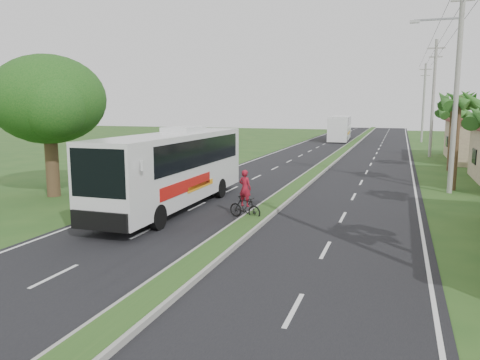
% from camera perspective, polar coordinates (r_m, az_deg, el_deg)
% --- Properties ---
extents(ground, '(180.00, 180.00, 0.00)m').
position_cam_1_polar(ground, '(12.82, -9.34, -13.34)').
color(ground, '#254B1B').
rests_on(ground, ground).
extents(road_asphalt, '(14.00, 160.00, 0.02)m').
position_cam_1_polar(road_asphalt, '(31.31, 8.16, 0.01)').
color(road_asphalt, black).
rests_on(road_asphalt, ground).
extents(median_strip, '(1.20, 160.00, 0.18)m').
position_cam_1_polar(median_strip, '(31.30, 8.16, 0.18)').
color(median_strip, gray).
rests_on(median_strip, ground).
extents(lane_edge_left, '(0.12, 160.00, 0.01)m').
position_cam_1_polar(lane_edge_left, '(33.19, -3.28, 0.58)').
color(lane_edge_left, silver).
rests_on(lane_edge_left, ground).
extents(lane_edge_right, '(0.12, 160.00, 0.01)m').
position_cam_1_polar(lane_edge_right, '(30.81, 20.49, -0.63)').
color(lane_edge_right, silver).
rests_on(lane_edge_right, ground).
extents(palm_verge_c, '(2.40, 2.40, 5.85)m').
position_cam_1_polar(palm_verge_c, '(29.57, 25.20, 8.68)').
color(palm_verge_c, '#473321').
rests_on(palm_verge_c, ground).
extents(palm_verge_d, '(2.40, 2.40, 5.25)m').
position_cam_1_polar(palm_verge_d, '(38.58, 24.46, 7.75)').
color(palm_verge_d, '#473321').
rests_on(palm_verge_d, ground).
extents(shade_tree, '(6.30, 6.00, 7.54)m').
position_cam_1_polar(shade_tree, '(27.10, -22.49, 8.70)').
color(shade_tree, '#473321').
rests_on(shade_tree, ground).
extents(utility_pole_b, '(3.20, 0.28, 12.00)m').
position_cam_1_polar(utility_pole_b, '(28.58, 24.90, 11.00)').
color(utility_pole_b, gray).
rests_on(utility_pole_b, ground).
extents(utility_pole_c, '(1.60, 0.28, 11.00)m').
position_cam_1_polar(utility_pole_c, '(48.50, 22.49, 9.29)').
color(utility_pole_c, gray).
rests_on(utility_pole_c, ground).
extents(utility_pole_d, '(1.60, 0.28, 10.50)m').
position_cam_1_polar(utility_pole_d, '(68.47, 21.48, 8.85)').
color(utility_pole_d, gray).
rests_on(utility_pole_d, ground).
extents(coach_bus_main, '(2.64, 11.95, 3.85)m').
position_cam_1_polar(coach_bus_main, '(22.33, -8.03, 1.89)').
color(coach_bus_main, silver).
rests_on(coach_bus_main, ground).
extents(coach_bus_far, '(3.25, 11.98, 3.45)m').
position_cam_1_polar(coach_bus_far, '(68.60, 12.10, 6.38)').
color(coach_bus_far, white).
rests_on(coach_bus_far, ground).
extents(motorcyclist, '(1.66, 0.87, 2.15)m').
position_cam_1_polar(motorcyclist, '(20.28, 0.61, -2.59)').
color(motorcyclist, black).
rests_on(motorcyclist, ground).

